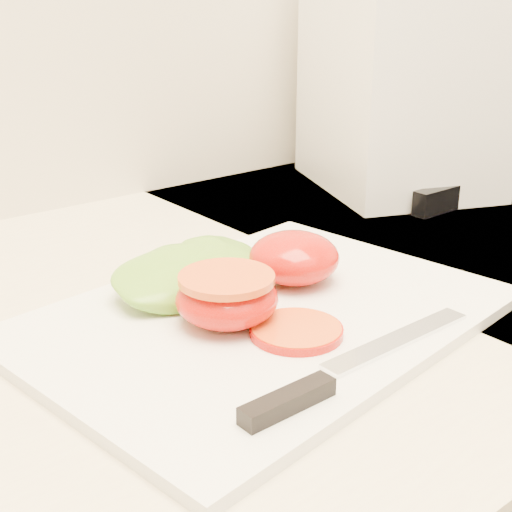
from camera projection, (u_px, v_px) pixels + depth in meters
stove at (486, 490)px, 1.10m from camera, size 0.76×0.66×0.93m
cutting_board at (264, 317)px, 0.58m from camera, size 0.41×0.32×0.01m
tomato_half_dome at (294, 257)px, 0.63m from camera, size 0.08×0.08×0.04m
tomato_half_cut at (227, 297)px, 0.55m from camera, size 0.08×0.08×0.04m
tomato_slice_0 at (296, 331)px, 0.54m from camera, size 0.07×0.07×0.01m
lettuce_leaf_0 at (184, 276)px, 0.61m from camera, size 0.16×0.13×0.03m
lettuce_leaf_1 at (220, 261)px, 0.65m from camera, size 0.14×0.14×0.02m
knife at (336, 374)px, 0.48m from camera, size 0.23×0.04×0.01m
appliance at (402, 73)px, 0.93m from camera, size 0.28×0.31×0.30m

